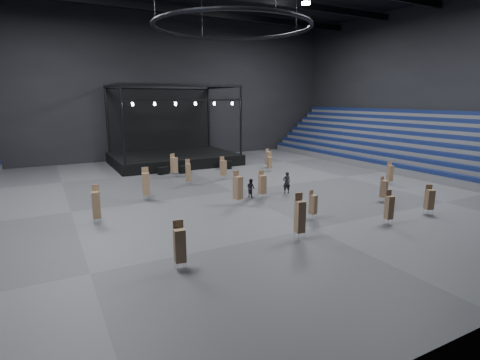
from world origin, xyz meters
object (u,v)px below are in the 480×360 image
flight_case_right (225,165)px  chair_stack_7 (389,207)px  chair_stack_1 (238,187)px  chair_stack_11 (96,204)px  chair_stack_3 (174,165)px  chair_stack_12 (223,167)px  chair_stack_9 (269,162)px  crew_member (251,188)px  chair_stack_14 (390,173)px  chair_stack_2 (300,216)px  chair_stack_0 (313,204)px  chair_stack_4 (146,183)px  chair_stack_15 (188,172)px  stage (172,151)px  chair_stack_10 (268,158)px  chair_stack_8 (262,184)px  flight_case_left (163,171)px  chair_stack_13 (180,244)px  man_center (287,183)px  chair_stack_5 (429,199)px  flight_case_mid (185,169)px  chair_stack_6 (384,188)px

flight_case_right → chair_stack_7: (0.72, -21.56, 0.67)m
chair_stack_1 → chair_stack_11: (-9.67, 0.37, -0.08)m
chair_stack_3 → chair_stack_12: bearing=-62.6°
chair_stack_9 → crew_member: (-7.17, -8.53, -0.22)m
chair_stack_9 → chair_stack_7: bearing=-104.5°
chair_stack_14 → chair_stack_2: bearing=-145.2°
chair_stack_0 → chair_stack_2: (-2.91, -2.45, 0.33)m
chair_stack_0 → chair_stack_4: bearing=113.5°
chair_stack_11 → chair_stack_15: chair_stack_11 is taller
stage → chair_stack_10: bearing=-45.6°
flight_case_right → chair_stack_8: 13.12m
chair_stack_2 → flight_case_left: bearing=99.4°
chair_stack_9 → chair_stack_13: (-16.36, -18.16, 0.25)m
chair_stack_8 → man_center: bearing=14.5°
crew_member → chair_stack_11: bearing=84.4°
stage → chair_stack_4: 17.13m
flight_case_left → crew_member: (3.37, -12.24, 0.38)m
chair_stack_3 → chair_stack_11: (-8.76, -11.44, 0.01)m
stage → chair_stack_14: stage is taller
chair_stack_15 → man_center: size_ratio=1.31×
chair_stack_2 → chair_stack_5: 10.34m
chair_stack_11 → chair_stack_13: bearing=-60.7°
flight_case_right → chair_stack_1: 14.49m
flight_case_mid → chair_stack_10: size_ratio=0.52×
chair_stack_6 → man_center: size_ratio=1.09×
flight_case_right → chair_stack_2: chair_stack_2 is taller
chair_stack_10 → chair_stack_8: bearing=-143.2°
flight_case_left → chair_stack_15: 6.00m
chair_stack_0 → chair_stack_15: bearing=88.6°
man_center → chair_stack_7: bearing=107.1°
chair_stack_4 → chair_stack_10: size_ratio=1.16×
chair_stack_0 → chair_stack_12: (0.17, 13.70, 0.17)m
chair_stack_6 → flight_case_left: bearing=102.2°
stage → chair_stack_3: 8.58m
chair_stack_11 → chair_stack_9: bearing=40.8°
chair_stack_11 → chair_stack_12: size_ratio=1.11×
chair_stack_3 → chair_stack_11: chair_stack_11 is taller
flight_case_mid → flight_case_right: flight_case_right is taller
chair_stack_15 → chair_stack_6: bearing=-36.8°
chair_stack_11 → chair_stack_13: 8.89m
flight_case_right → chair_stack_8: size_ratio=0.59×
chair_stack_7 → chair_stack_12: chair_stack_12 is taller
flight_case_right → chair_stack_7: 21.59m
chair_stack_7 → chair_stack_12: bearing=113.1°
stage → chair_stack_1: stage is taller
chair_stack_4 → chair_stack_10: 17.00m
chair_stack_1 → chair_stack_3: 11.85m
chair_stack_10 → chair_stack_0: bearing=-132.1°
chair_stack_0 → chair_stack_8: (-0.28, 5.80, 0.17)m
chair_stack_3 → chair_stack_5: 22.78m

